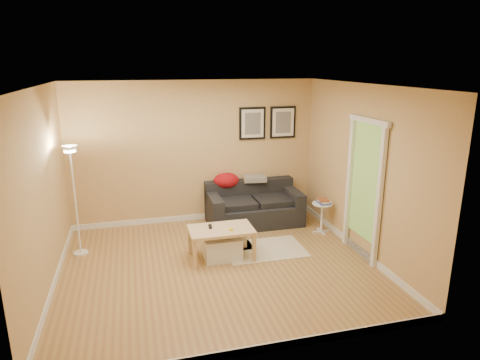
{
  "coord_description": "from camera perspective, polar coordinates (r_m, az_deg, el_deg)",
  "views": [
    {
      "loc": [
        -1.11,
        -5.53,
        2.89
      ],
      "look_at": [
        0.55,
        0.85,
        1.05
      ],
      "focal_mm": 31.58,
      "sensor_mm": 36.0,
      "label": 1
    }
  ],
  "objects": [
    {
      "name": "baseboard_right",
      "position": [
        7.06,
        15.36,
        -8.71
      ],
      "size": [
        0.02,
        4.0,
        0.1
      ],
      "primitive_type": "cube",
      "color": "white",
      "rests_on": "ground"
    },
    {
      "name": "framed_print_right",
      "position": [
        8.08,
        5.81,
        7.77
      ],
      "size": [
        0.5,
        0.04,
        0.6
      ],
      "primitive_type": null,
      "color": "black",
      "rests_on": "wall_back"
    },
    {
      "name": "side_table",
      "position": [
        7.55,
        10.97,
        -5.03
      ],
      "size": [
        0.35,
        0.35,
        0.54
      ],
      "primitive_type": null,
      "color": "white",
      "rests_on": "ground"
    },
    {
      "name": "remote_control",
      "position": [
        6.45,
        -4.05,
        -6.28
      ],
      "size": [
        0.07,
        0.16,
        0.02
      ],
      "primitive_type": "cube",
      "rotation": [
        0.0,
        0.0,
        -0.12
      ],
      "color": "black",
      "rests_on": "coffee_table"
    },
    {
      "name": "tape_roll",
      "position": [
        6.32,
        -1.22,
        -6.68
      ],
      "size": [
        0.07,
        0.07,
        0.03
      ],
      "primitive_type": "cylinder",
      "color": "yellow",
      "rests_on": "coffee_table"
    },
    {
      "name": "ceiling",
      "position": [
        5.65,
        -3.31,
        12.62
      ],
      "size": [
        4.5,
        4.5,
        0.0
      ],
      "primitive_type": "plane",
      "rotation": [
        3.14,
        0.0,
        0.0
      ],
      "color": "white",
      "rests_on": "wall_back"
    },
    {
      "name": "wall_back",
      "position": [
        7.78,
        -6.08,
        3.71
      ],
      "size": [
        4.5,
        0.0,
        4.5
      ],
      "primitive_type": "plane",
      "rotation": [
        1.57,
        0.0,
        0.0
      ],
      "color": "tan",
      "rests_on": "ground"
    },
    {
      "name": "floor",
      "position": [
        6.34,
        -2.94,
        -11.56
      ],
      "size": [
        4.5,
        4.5,
        0.0
      ],
      "primitive_type": "plane",
      "color": "#A68047",
      "rests_on": "ground"
    },
    {
      "name": "framed_print_left",
      "position": [
        7.89,
        1.68,
        7.65
      ],
      "size": [
        0.5,
        0.04,
        0.6
      ],
      "primitive_type": null,
      "color": "black",
      "rests_on": "wall_back"
    },
    {
      "name": "baseboard_left",
      "position": [
        6.32,
        -23.76,
        -12.56
      ],
      "size": [
        0.02,
        4.0,
        0.1
      ],
      "primitive_type": "cube",
      "color": "white",
      "rests_on": "ground"
    },
    {
      "name": "baseboard_front",
      "position": [
        4.68,
        2.42,
        -21.86
      ],
      "size": [
        4.5,
        0.02,
        0.1
      ],
      "primitive_type": "cube",
      "color": "white",
      "rests_on": "ground"
    },
    {
      "name": "wall_left",
      "position": [
        5.87,
        -25.18,
        -1.67
      ],
      "size": [
        0.0,
        4.0,
        4.0
      ],
      "primitive_type": "plane",
      "rotation": [
        1.57,
        0.0,
        1.57
      ],
      "color": "tan",
      "rests_on": "ground"
    },
    {
      "name": "baseboard_back",
      "position": [
        8.12,
        -5.82,
        -4.97
      ],
      "size": [
        4.5,
        0.02,
        0.1
      ],
      "primitive_type": "cube",
      "color": "white",
      "rests_on": "ground"
    },
    {
      "name": "coffee_table",
      "position": [
        6.49,
        -2.55,
        -8.52
      ],
      "size": [
        1.09,
        0.85,
        0.48
      ],
      "primitive_type": null,
      "rotation": [
        0.0,
        0.0,
        0.3
      ],
      "color": "#E1BA89",
      "rests_on": "ground"
    },
    {
      "name": "sofa",
      "position": [
        7.79,
        1.92,
        -3.26
      ],
      "size": [
        1.7,
        0.9,
        0.75
      ],
      "primitive_type": null,
      "color": "black",
      "rests_on": "ground"
    },
    {
      "name": "plaid_throw",
      "position": [
        7.95,
        2.01,
        0.2
      ],
      "size": [
        0.45,
        0.32,
        0.1
      ],
      "primitive_type": null,
      "rotation": [
        0.0,
        0.0,
        -0.14
      ],
      "color": "tan",
      "rests_on": "sofa"
    },
    {
      "name": "storage_bin",
      "position": [
        6.49,
        -2.4,
        -9.14
      ],
      "size": [
        0.57,
        0.42,
        0.35
      ],
      "primitive_type": null,
      "color": "white",
      "rests_on": "ground"
    },
    {
      "name": "floor_lamp",
      "position": [
        6.87,
        -21.33,
        -3.07
      ],
      "size": [
        0.22,
        0.22,
        1.73
      ],
      "primitive_type": null,
      "color": "white",
      "rests_on": "ground"
    },
    {
      "name": "green_runner",
      "position": [
        6.98,
        -1.36,
        -8.82
      ],
      "size": [
        0.7,
        0.5,
        0.01
      ],
      "primitive_type": "cube",
      "color": "#668C4C",
      "rests_on": "ground"
    },
    {
      "name": "area_rug",
      "position": [
        6.85,
        3.36,
        -9.35
      ],
      "size": [
        1.25,
        0.85,
        0.01
      ],
      "primitive_type": "cube",
      "color": "beige",
      "rests_on": "ground"
    },
    {
      "name": "book_stack",
      "position": [
        7.45,
        11.22,
        -2.81
      ],
      "size": [
        0.2,
        0.26,
        0.08
      ],
      "primitive_type": null,
      "rotation": [
        0.0,
        0.0,
        0.09
      ],
      "color": "#2E418B",
      "rests_on": "side_table"
    },
    {
      "name": "red_throw",
      "position": [
        7.86,
        -1.88,
        -0.07
      ],
      "size": [
        0.48,
        0.36,
        0.28
      ],
      "primitive_type": null,
      "color": "#AA0F1B",
      "rests_on": "sofa"
    },
    {
      "name": "doorway",
      "position": [
        6.59,
        16.3,
        -1.5
      ],
      "size": [
        0.12,
        1.01,
        2.13
      ],
      "primitive_type": null,
      "color": "white",
      "rests_on": "ground"
    },
    {
      "name": "wall_right",
      "position": [
        6.66,
        16.2,
        1.16
      ],
      "size": [
        0.0,
        4.0,
        4.0
      ],
      "primitive_type": "plane",
      "rotation": [
        1.57,
        0.0,
        -1.57
      ],
      "color": "tan",
      "rests_on": "ground"
    },
    {
      "name": "wall_front",
      "position": [
        4.03,
        2.67,
        -7.7
      ],
      "size": [
        4.5,
        0.0,
        4.5
      ],
      "primitive_type": "plane",
      "rotation": [
        -1.57,
        0.0,
        0.0
      ],
      "color": "tan",
      "rests_on": "ground"
    }
  ]
}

